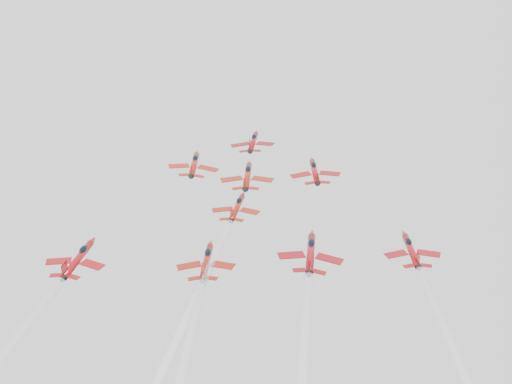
{
  "coord_description": "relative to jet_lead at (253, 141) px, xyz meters",
  "views": [
    {
      "loc": [
        12.64,
        -126.26,
        114.71
      ],
      "look_at": [
        0.0,
        2.0,
        133.04
      ],
      "focal_mm": 50.0,
      "sensor_mm": 36.0,
      "label": 1
    }
  ],
  "objects": [
    {
      "name": "jet_row2_left",
      "position": [
        -11.05,
        -9.57,
        -6.47
      ],
      "size": [
        10.37,
        13.0,
        9.2
      ],
      "rotation": [
        0.59,
        0.08,
        0.13
      ],
      "color": "#AC1C10"
    },
    {
      "name": "jet_row2_right",
      "position": [
        13.43,
        -13.23,
        -8.95
      ],
      "size": [
        9.86,
        12.36,
        8.75
      ],
      "rotation": [
        0.59,
        -0.05,
        0.1
      ],
      "color": "#A40F10"
    },
    {
      "name": "jet_row2_center",
      "position": [
        0.4,
        -14.63,
        -9.89
      ],
      "size": [
        10.5,
        13.16,
        9.31
      ],
      "rotation": [
        0.59,
        0.01,
        0.04
      ],
      "color": "#A41D0F"
    },
    {
      "name": "jet_center",
      "position": [
        -0.25,
        -60.71,
        -41.16
      ],
      "size": [
        8.74,
        79.32,
        54.19
      ],
      "rotation": [
        0.59,
        0.08,
        -0.07
      ],
      "color": "#9E1D0F"
    },
    {
      "name": "jet_lead",
      "position": [
        0.0,
        0.0,
        0.0
      ],
      "size": [
        9.64,
        12.07,
        8.55
      ],
      "rotation": [
        0.59,
        -0.01,
        -0.06
      ],
      "color": "maroon"
    }
  ]
}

